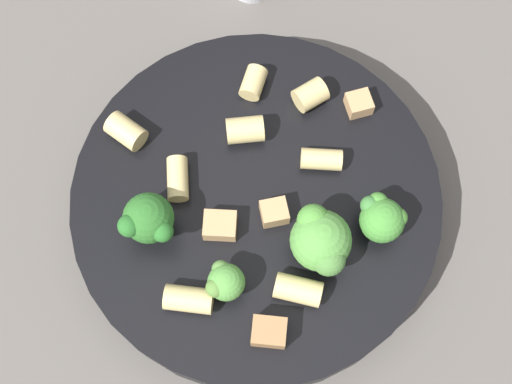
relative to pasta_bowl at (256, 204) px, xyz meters
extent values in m
plane|color=#5B5651|center=(0.00, 0.00, -0.02)|extent=(2.00, 2.00, 0.00)
cylinder|color=black|center=(0.00, 0.00, 0.00)|extent=(0.24, 0.24, 0.04)
cylinder|color=white|center=(0.00, 0.00, 0.01)|extent=(0.22, 0.22, 0.01)
torus|color=black|center=(0.00, 0.00, 0.01)|extent=(0.24, 0.24, 0.00)
cylinder|color=#93B766|center=(0.07, 0.04, 0.02)|extent=(0.01, 0.01, 0.01)
sphere|color=#478E38|center=(0.07, 0.04, 0.03)|extent=(0.03, 0.03, 0.03)
sphere|color=#407C3A|center=(0.06, 0.04, 0.04)|extent=(0.01, 0.01, 0.01)
sphere|color=#468231|center=(0.07, 0.05, 0.04)|extent=(0.01, 0.01, 0.01)
sphere|color=#4A9037|center=(0.06, 0.05, 0.04)|extent=(0.01, 0.01, 0.01)
cylinder|color=#84AD60|center=(-0.03, -0.06, 0.02)|extent=(0.01, 0.01, 0.01)
sphere|color=#2D6B28|center=(-0.03, -0.06, 0.04)|extent=(0.03, 0.03, 0.03)
sphere|color=#2A6C28|center=(-0.02, -0.06, 0.04)|extent=(0.01, 0.01, 0.01)
sphere|color=#296928|center=(-0.03, -0.08, 0.04)|extent=(0.01, 0.01, 0.01)
cylinder|color=#93B766|center=(0.03, -0.05, 0.02)|extent=(0.01, 0.01, 0.01)
sphere|color=#569942|center=(0.03, -0.05, 0.03)|extent=(0.02, 0.02, 0.02)
sphere|color=#58843A|center=(0.03, -0.06, 0.04)|extent=(0.01, 0.01, 0.01)
sphere|color=#4D9144|center=(0.03, -0.06, 0.03)|extent=(0.01, 0.01, 0.01)
sphere|color=#598B40|center=(0.02, -0.05, 0.03)|extent=(0.01, 0.01, 0.01)
cylinder|color=#84AD60|center=(0.05, 0.01, 0.02)|extent=(0.01, 0.01, 0.01)
sphere|color=#569942|center=(0.05, 0.01, 0.04)|extent=(0.04, 0.04, 0.04)
sphere|color=#51983B|center=(0.04, 0.01, 0.04)|extent=(0.02, 0.02, 0.02)
sphere|color=#4E833C|center=(0.06, 0.00, 0.04)|extent=(0.02, 0.02, 0.02)
cylinder|color=#E0C67F|center=(-0.06, 0.05, 0.02)|extent=(0.02, 0.03, 0.01)
cylinder|color=#E0C67F|center=(0.01, 0.05, 0.02)|extent=(0.03, 0.03, 0.01)
cylinder|color=#E0C67F|center=(0.06, -0.02, 0.02)|extent=(0.03, 0.03, 0.02)
cylinder|color=#E0C67F|center=(0.02, -0.08, 0.02)|extent=(0.03, 0.03, 0.02)
cylinder|color=#E0C67F|center=(-0.03, 0.07, 0.02)|extent=(0.02, 0.02, 0.02)
cylinder|color=#E0C67F|center=(-0.09, -0.03, 0.02)|extent=(0.03, 0.02, 0.02)
cylinder|color=#E0C67F|center=(-0.04, -0.03, 0.02)|extent=(0.03, 0.03, 0.01)
cylinder|color=#E0C67F|center=(-0.04, 0.02, 0.02)|extent=(0.03, 0.03, 0.02)
cube|color=#A87A4C|center=(0.07, -0.05, 0.02)|extent=(0.03, 0.03, 0.02)
cube|color=tan|center=(0.00, 0.09, 0.02)|extent=(0.02, 0.02, 0.01)
cube|color=tan|center=(0.00, -0.03, 0.02)|extent=(0.03, 0.03, 0.01)
cube|color=tan|center=(0.02, 0.00, 0.02)|extent=(0.02, 0.02, 0.01)
camera|label=1|loc=(0.11, -0.10, 0.46)|focal=50.00mm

